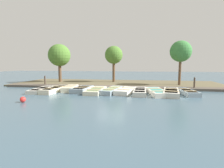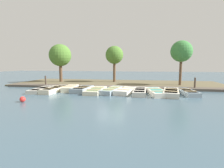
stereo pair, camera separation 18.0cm
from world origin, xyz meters
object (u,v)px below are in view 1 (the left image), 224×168
Objects in this scene: rowboat_6 at (126,91)px; rowboat_10 at (187,92)px; rowboat_3 at (82,89)px; park_tree_far_left at (59,55)px; rowboat_4 at (96,90)px; rowboat_7 at (140,91)px; rowboat_5 at (112,90)px; rowboat_2 at (70,88)px; mooring_post_near at (45,81)px; park_tree_left at (114,55)px; buoy at (23,99)px; rowboat_9 at (171,92)px; park_tree_center at (181,52)px; rowboat_1 at (55,89)px; rowboat_8 at (157,92)px; mooring_post_far at (194,84)px; rowboat_0 at (42,90)px.

rowboat_10 is (-0.22, 4.91, -0.01)m from rowboat_6.
rowboat_3 is 8.79m from park_tree_far_left.
rowboat_7 reaches higher than rowboat_4.
rowboat_6 is at bearing 95.47° from rowboat_5.
rowboat_4 is at bearing 69.44° from rowboat_2.
mooring_post_near is at bearing -104.66° from rowboat_7.
rowboat_7 is 0.74× the size of park_tree_left.
rowboat_2 is 0.89× the size of rowboat_10.
rowboat_2 is 5.12m from buoy.
park_tree_center is (-5.61, 1.80, 3.50)m from rowboat_9.
buoy is 0.07× the size of park_tree_far_left.
rowboat_1 is at bearing -80.70° from rowboat_9.
rowboat_2 is 0.78× the size of rowboat_5.
rowboat_7 is (0.29, 5.00, -0.02)m from rowboat_3.
rowboat_8 is 9.59m from park_tree_left.
park_tree_left reaches higher than rowboat_5.
park_tree_left is (-7.77, -5.72, 3.27)m from rowboat_9.
rowboat_1 is 4.31m from buoy.
rowboat_2 is at bearing -98.52° from rowboat_10.
rowboat_9 reaches higher than rowboat_10.
buoy is (4.71, -2.34, -0.03)m from rowboat_3.
park_tree_left is (-7.41, -0.94, 3.28)m from rowboat_5.
rowboat_7 is 2.90× the size of mooring_post_far.
rowboat_3 is 0.57× the size of park_tree_center.
rowboat_7 is (-0.11, 7.35, -0.01)m from rowboat_1.
rowboat_10 is at bearing 95.21° from rowboat_1.
park_tree_left is at bearing -143.07° from rowboat_10.
park_tree_far_left reaches higher than rowboat_8.
park_tree_center reaches higher than rowboat_4.
rowboat_2 reaches higher than rowboat_4.
mooring_post_near is 14.79m from park_tree_center.
rowboat_2 is 2.31× the size of mooring_post_far.
rowboat_2 reaches higher than rowboat_7.
rowboat_10 reaches higher than rowboat_4.
rowboat_8 is 7.18m from park_tree_center.
rowboat_4 is 10.25m from park_tree_center.
rowboat_1 is at bearing -76.36° from mooring_post_far.
rowboat_0 is 9.92m from rowboat_8.
buoy is at bearing 3.26° from rowboat_1.
buoy is 0.07× the size of park_tree_center.
rowboat_2 is at bearing -105.56° from rowboat_8.
rowboat_4 is 9.66× the size of buoy.
park_tree_left is at bearing 141.69° from rowboat_0.
rowboat_5 is 4.80m from rowboat_9.
park_tree_far_left is at bearing -121.65° from rowboat_10.
rowboat_1 is 3.65m from rowboat_4.
rowboat_8 is at bearing -87.37° from rowboat_10.
rowboat_1 is 1.15× the size of rowboat_6.
rowboat_9 is at bearing -17.79° from park_tree_center.
park_tree_far_left reaches higher than park_tree_center.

